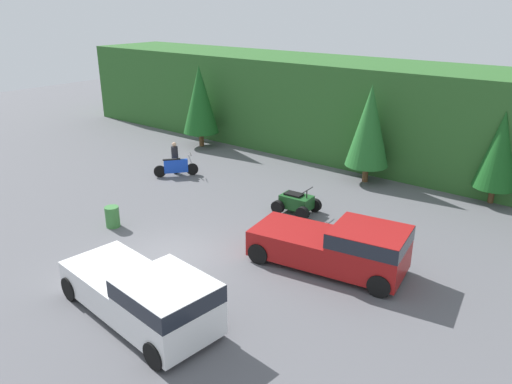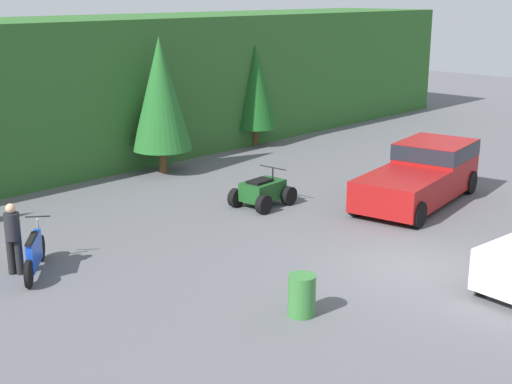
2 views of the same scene
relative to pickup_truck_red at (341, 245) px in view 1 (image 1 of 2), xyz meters
name	(u,v)px [view 1 (image 1 of 2)]	position (x,y,z in m)	size (l,w,h in m)	color
ground_plane	(168,258)	(-5.32, -3.15, -0.94)	(80.00, 80.00, 0.00)	#5B5B60
hillside_backdrop	(372,112)	(-5.32, 12.85, 1.82)	(44.00, 6.00, 5.52)	#2D6028
tree_left	(200,100)	(-14.91, 8.45, 2.07)	(2.25, 2.25, 5.11)	brown
tree_mid_left	(369,126)	(-3.51, 8.84, 1.99)	(2.20, 2.20, 4.99)	brown
tree_mid_right	(500,150)	(2.42, 9.83, 1.61)	(1.90, 1.90, 4.33)	brown
pickup_truck_red	(341,245)	(0.00, 0.00, 0.00)	(5.64, 2.97, 1.77)	maroon
pickup_truck_second	(147,295)	(-2.82, -6.16, 0.00)	(5.71, 2.72, 1.77)	white
dirt_bike	(176,167)	(-11.83, 3.35, -0.45)	(1.56, 1.91, 1.18)	black
quad_atv	(296,203)	(-4.03, 3.26, -0.49)	(1.93, 1.46, 1.16)	black
rider_person	(175,157)	(-12.18, 3.63, 0.01)	(0.51, 0.51, 1.75)	black
steel_barrel	(112,217)	(-9.15, -2.72, -0.50)	(0.58, 0.58, 0.88)	#387A38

